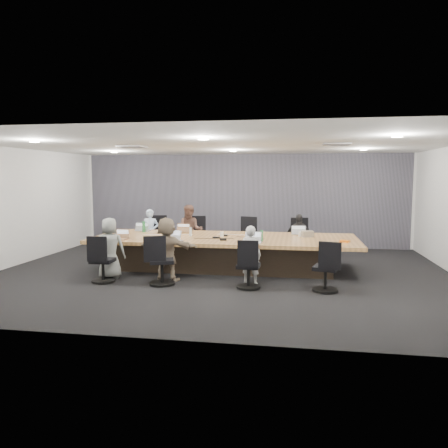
% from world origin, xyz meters
% --- Properties ---
extents(floor, '(10.00, 8.00, 0.00)m').
position_xyz_m(floor, '(0.00, 0.00, 0.00)').
color(floor, black).
rests_on(floor, ground).
extents(ceiling, '(10.00, 8.00, 0.00)m').
position_xyz_m(ceiling, '(0.00, 0.00, 2.80)').
color(ceiling, white).
rests_on(ceiling, wall_back).
extents(wall_back, '(10.00, 0.00, 2.80)m').
position_xyz_m(wall_back, '(0.00, 4.00, 1.40)').
color(wall_back, silver).
rests_on(wall_back, ground).
extents(wall_front, '(10.00, 0.00, 2.80)m').
position_xyz_m(wall_front, '(0.00, -4.00, 1.40)').
color(wall_front, silver).
rests_on(wall_front, ground).
extents(wall_left, '(0.00, 8.00, 2.80)m').
position_xyz_m(wall_left, '(-5.00, 0.00, 1.40)').
color(wall_left, silver).
rests_on(wall_left, ground).
extents(curtain, '(9.80, 0.04, 2.80)m').
position_xyz_m(curtain, '(0.00, 3.92, 1.40)').
color(curtain, slate).
rests_on(curtain, ground).
extents(conference_table, '(6.00, 2.20, 0.74)m').
position_xyz_m(conference_table, '(0.00, 0.50, 0.40)').
color(conference_table, '#33271C').
rests_on(conference_table, ground).
extents(chair_0, '(0.69, 0.69, 0.87)m').
position_xyz_m(chair_0, '(-2.25, 2.20, 0.43)').
color(chair_0, black).
rests_on(chair_0, ground).
extents(chair_1, '(0.72, 0.72, 0.87)m').
position_xyz_m(chair_1, '(-1.15, 2.20, 0.44)').
color(chair_1, black).
rests_on(chair_1, ground).
extents(chair_2, '(0.75, 0.75, 0.87)m').
position_xyz_m(chair_2, '(0.42, 2.20, 0.44)').
color(chair_2, black).
rests_on(chair_2, ground).
extents(chair_3, '(0.63, 0.63, 0.86)m').
position_xyz_m(chair_3, '(1.68, 2.20, 0.43)').
color(chair_3, black).
rests_on(chair_3, ground).
extents(chair_4, '(0.52, 0.52, 0.73)m').
position_xyz_m(chair_4, '(-2.21, -1.20, 0.37)').
color(chair_4, black).
rests_on(chair_4, ground).
extents(chair_5, '(0.67, 0.67, 0.79)m').
position_xyz_m(chair_5, '(-0.97, -1.20, 0.40)').
color(chair_5, black).
rests_on(chair_5, ground).
extents(chair_6, '(0.51, 0.51, 0.72)m').
position_xyz_m(chair_6, '(0.74, -1.20, 0.36)').
color(chair_6, black).
rests_on(chair_6, ground).
extents(chair_7, '(0.60, 0.60, 0.74)m').
position_xyz_m(chair_7, '(2.17, -1.20, 0.37)').
color(chair_7, black).
rests_on(chair_7, ground).
extents(person_0, '(0.50, 0.37, 1.25)m').
position_xyz_m(person_0, '(-2.25, 1.85, 0.63)').
color(person_0, '#B3CDEF').
rests_on(person_0, ground).
extents(laptop_0, '(0.39, 0.30, 0.02)m').
position_xyz_m(laptop_0, '(-2.25, 1.30, 0.75)').
color(laptop_0, '#B2B2B7').
rests_on(laptop_0, conference_table).
extents(person_1, '(0.73, 0.60, 1.38)m').
position_xyz_m(person_1, '(-1.15, 1.85, 0.69)').
color(person_1, brown).
rests_on(person_1, ground).
extents(laptop_1, '(0.34, 0.24, 0.02)m').
position_xyz_m(laptop_1, '(-1.15, 1.30, 0.75)').
color(laptop_1, '#8C6647').
rests_on(laptop_1, conference_table).
extents(person_3, '(0.73, 0.38, 1.18)m').
position_xyz_m(person_3, '(1.68, 1.85, 0.59)').
color(person_3, '#262527').
rests_on(person_3, ground).
extents(laptop_3, '(0.34, 0.24, 0.02)m').
position_xyz_m(laptop_3, '(1.68, 1.30, 0.75)').
color(laptop_3, '#B2B2B7').
rests_on(laptop_3, conference_table).
extents(person_4, '(0.69, 0.52, 1.28)m').
position_xyz_m(person_4, '(-2.21, -0.85, 0.64)').
color(person_4, gray).
rests_on(person_4, ground).
extents(laptop_4, '(0.31, 0.21, 0.02)m').
position_xyz_m(laptop_4, '(-2.21, -0.30, 0.75)').
color(laptop_4, '#8C6647').
rests_on(laptop_4, conference_table).
extents(person_5, '(1.23, 0.44, 1.31)m').
position_xyz_m(person_5, '(-0.97, -0.85, 0.65)').
color(person_5, '#84715C').
rests_on(person_5, ground).
extents(laptop_5, '(0.37, 0.29, 0.02)m').
position_xyz_m(laptop_5, '(-0.97, -0.30, 0.75)').
color(laptop_5, '#B2B2B7').
rests_on(laptop_5, conference_table).
extents(person_6, '(0.47, 0.35, 1.17)m').
position_xyz_m(person_6, '(0.74, -0.85, 0.58)').
color(person_6, '#B4B4B4').
rests_on(person_6, ground).
extents(laptop_6, '(0.37, 0.28, 0.02)m').
position_xyz_m(laptop_6, '(0.74, -0.30, 0.75)').
color(laptop_6, '#B2B2B7').
rests_on(laptop_6, conference_table).
extents(bottle_green_left, '(0.10, 0.10, 0.27)m').
position_xyz_m(bottle_green_left, '(-2.14, 1.04, 0.88)').
color(bottle_green_left, '#2B7C44').
rests_on(bottle_green_left, conference_table).
extents(bottle_green_right, '(0.08, 0.08, 0.23)m').
position_xyz_m(bottle_green_right, '(0.88, 0.03, 0.86)').
color(bottle_green_right, '#2B7C44').
rests_on(bottle_green_right, conference_table).
extents(bottle_clear, '(0.07, 0.07, 0.20)m').
position_xyz_m(bottle_clear, '(-0.82, 0.53, 0.84)').
color(bottle_clear, silver).
rests_on(bottle_clear, conference_table).
extents(cup_white_far, '(0.10, 0.10, 0.11)m').
position_xyz_m(cup_white_far, '(-0.08, 0.56, 0.79)').
color(cup_white_far, white).
rests_on(cup_white_far, conference_table).
extents(cup_white_near, '(0.11, 0.11, 0.10)m').
position_xyz_m(cup_white_near, '(1.72, 0.89, 0.79)').
color(cup_white_near, white).
rests_on(cup_white_near, conference_table).
extents(mug_brown, '(0.10, 0.10, 0.12)m').
position_xyz_m(mug_brown, '(-2.55, 0.46, 0.80)').
color(mug_brown, brown).
rests_on(mug_brown, conference_table).
extents(mic_left, '(0.17, 0.14, 0.03)m').
position_xyz_m(mic_left, '(-0.16, 0.29, 0.75)').
color(mic_left, black).
rests_on(mic_left, conference_table).
extents(mic_right, '(0.15, 0.11, 0.03)m').
position_xyz_m(mic_right, '(-0.03, 0.65, 0.75)').
color(mic_right, black).
rests_on(mic_right, conference_table).
extents(stapler, '(0.15, 0.06, 0.05)m').
position_xyz_m(stapler, '(0.06, -0.08, 0.77)').
color(stapler, black).
rests_on(stapler, conference_table).
extents(canvas_bag, '(0.29, 0.22, 0.14)m').
position_xyz_m(canvas_bag, '(1.88, 0.81, 0.81)').
color(canvas_bag, gray).
rests_on(canvas_bag, conference_table).
extents(snack_packet, '(0.23, 0.19, 0.04)m').
position_xyz_m(snack_packet, '(2.64, 0.12, 0.76)').
color(snack_packet, orange).
rests_on(snack_packet, conference_table).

